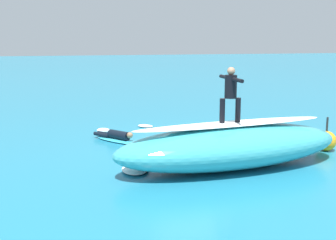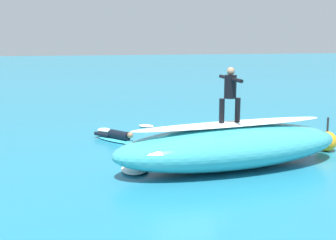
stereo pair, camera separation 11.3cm
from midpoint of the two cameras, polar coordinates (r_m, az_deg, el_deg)
ground_plane at (r=14.74m, az=2.96°, el=-3.03°), size 120.00×120.00×0.00m
wave_crest at (r=12.19m, az=8.06°, el=-3.31°), size 6.69×3.18×1.14m
wave_foam_lip at (r=12.06m, az=8.13°, el=-0.50°), size 5.51×1.65×0.08m
surfboard_riding at (r=12.04m, az=7.93°, el=-0.55°), size 1.93×0.68×0.06m
surfer_riding at (r=11.90m, az=8.04°, el=3.62°), size 0.58×1.39×1.46m
surfboard_paddling at (r=15.16m, az=-5.87°, el=-2.52°), size 1.70×1.83×0.08m
surfer_paddling at (r=15.20m, az=-6.22°, el=-1.83°), size 1.22×1.35×0.30m
buoy_marker at (r=14.65m, az=19.40°, el=-2.50°), size 0.61×0.61×1.04m
foam_patch_near at (r=16.59m, az=-7.76°, el=-1.27°), size 0.64×0.60×0.16m
foam_patch_mid at (r=17.37m, az=-2.55°, el=-0.74°), size 0.72×0.70×0.09m
foam_patch_far at (r=11.96m, az=-3.87°, el=-6.08°), size 0.87×1.14×0.11m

